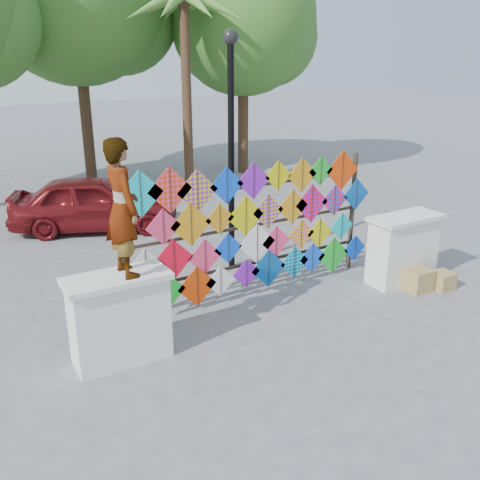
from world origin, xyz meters
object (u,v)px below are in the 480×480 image
Objects in this scene: kite_rack at (255,227)px; sedan at (95,203)px; lamppost at (231,132)px; vendor_woman at (122,208)px.

sedan is at bearing 105.51° from kite_rack.
lamppost reaches higher than kite_rack.
vendor_woman reaches higher than kite_rack.
vendor_woman is 0.47× the size of sedan.
sedan is at bearing -14.74° from vendor_woman.
lamppost is (1.66, -3.74, 2.03)m from sedan.
vendor_woman is at bearing -160.31° from kite_rack.
vendor_woman is (-2.58, -0.93, 0.96)m from kite_rack.
sedan is (-1.39, 5.01, -0.57)m from kite_rack.
vendor_woman reaches higher than sedan.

